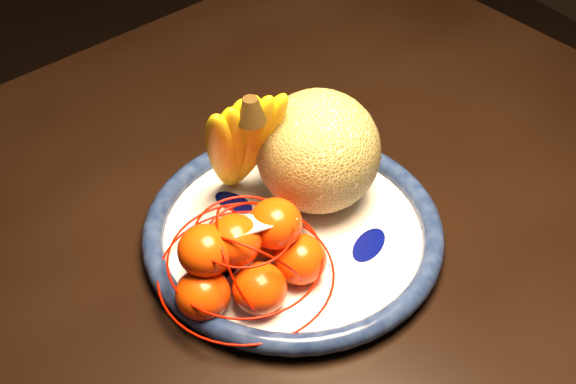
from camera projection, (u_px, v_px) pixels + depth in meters
dining_table at (161, 317)px, 0.95m from camera, size 1.56×1.02×0.74m
fruit_bowl at (293, 232)px, 0.93m from camera, size 0.35×0.35×0.03m
cantaloupe at (318, 151)px, 0.92m from camera, size 0.15×0.15×0.15m
banana_bunch at (239, 140)px, 0.90m from camera, size 0.13×0.12×0.19m
mandarin_bag at (246, 256)px, 0.85m from camera, size 0.24×0.24×0.12m
price_tag at (261, 222)px, 0.82m from camera, size 0.07×0.04×0.01m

